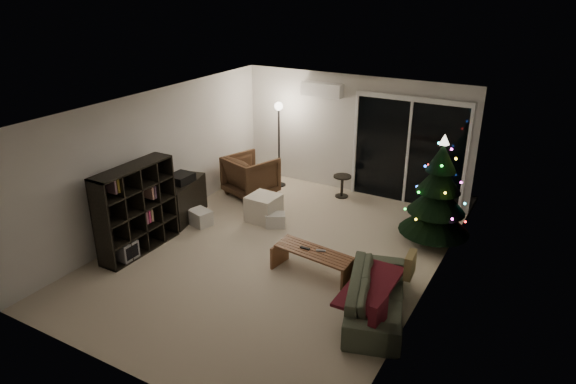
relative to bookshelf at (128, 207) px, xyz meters
The scene contains 18 objects.
room 3.67m from the bookshelf, 42.28° to the left, with size 6.50×7.51×2.60m.
bookshelf is the anchor object (origin of this frame).
media_cabinet 1.39m from the bookshelf, 90.00° to the left, with size 0.44×1.18×0.74m, color black.
stereo 1.34m from the bookshelf, 90.00° to the left, with size 0.38×0.44×0.16m, color black.
armchair 3.01m from the bookshelf, 80.46° to the left, with size 0.92×0.94×0.86m, color #4A3320.
ottoman 2.51m from the bookshelf, 55.52° to the left, with size 0.55×0.55×0.50m, color white.
cardboard_box_a 1.48m from the bookshelf, 69.56° to the left, with size 0.41×0.31×0.29m, color silver.
cardboard_box_b 2.64m from the bookshelf, 47.67° to the left, with size 0.36×0.27×0.25m, color silver.
side_table 4.43m from the bookshelf, 59.60° to the left, with size 0.38×0.38×0.47m, color black.
floor_lamp 3.78m from the bookshelf, 78.61° to the left, with size 0.29×0.29×1.82m, color black.
sofa 4.34m from the bookshelf, ahead, with size 1.87×0.73×0.55m, color #4B5643.
sofa_throw 4.23m from the bookshelf, ahead, with size 0.58×1.35×0.04m, color maroon.
cushion_a 4.65m from the bookshelf, 11.63° to the left, with size 0.11×0.36×0.36m, color tan.
cushion_b 4.57m from the bookshelf, ahead, with size 0.11×0.36×0.36m, color maroon.
coffee_table 3.23m from the bookshelf, 13.70° to the left, with size 1.28×0.45×0.40m, color brown, non-canonical shape.
remote_a 3.06m from the bookshelf, 14.37° to the left, with size 0.16×0.05×0.02m, color black.
remote_b 3.31m from the bookshelf, 14.14° to the left, with size 0.15×0.04×0.02m, color slate.
christmas_tree 5.21m from the bookshelf, 31.44° to the left, with size 1.21×1.21×1.96m, color black.
Camera 1 is at (3.92, -6.44, 4.30)m, focal length 32.00 mm.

